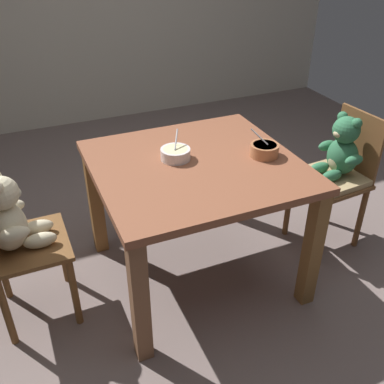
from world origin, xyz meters
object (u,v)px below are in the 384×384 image
(porridge_bowl_white_center, at_px, (175,154))
(porridge_bowl_terracotta_near_right, at_px, (264,150))
(teddy_chair_near_right, at_px, (338,163))
(teddy_chair_near_left, at_px, (12,228))
(dining_table, at_px, (196,183))

(porridge_bowl_white_center, bearing_deg, porridge_bowl_terracotta_near_right, -18.52)
(teddy_chair_near_right, height_order, teddy_chair_near_left, teddy_chair_near_right)
(porridge_bowl_white_center, bearing_deg, dining_table, -43.61)
(teddy_chair_near_right, bearing_deg, teddy_chair_near_left, -7.22)
(teddy_chair_near_left, distance_m, porridge_bowl_terracotta_near_right, 1.29)
(dining_table, distance_m, porridge_bowl_white_center, 0.19)
(dining_table, height_order, porridge_bowl_white_center, porridge_bowl_white_center)
(dining_table, xyz_separation_m, porridge_bowl_terracotta_near_right, (0.36, -0.07, 0.16))
(teddy_chair_near_left, bearing_deg, porridge_bowl_white_center, 1.06)
(teddy_chair_near_right, xyz_separation_m, porridge_bowl_terracotta_near_right, (-0.55, -0.04, 0.21))
(porridge_bowl_terracotta_near_right, bearing_deg, teddy_chair_near_left, 174.51)
(dining_table, xyz_separation_m, teddy_chair_near_right, (0.91, -0.03, -0.06))
(teddy_chair_near_right, relative_size, teddy_chair_near_left, 1.02)
(teddy_chair_near_right, bearing_deg, porridge_bowl_terracotta_near_right, -0.34)
(porridge_bowl_terracotta_near_right, bearing_deg, teddy_chair_near_right, 4.36)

